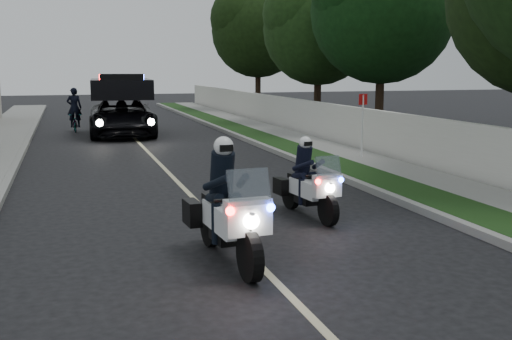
{
  "coord_description": "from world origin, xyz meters",
  "views": [
    {
      "loc": [
        -2.62,
        -7.39,
        2.9
      ],
      "look_at": [
        0.7,
        3.38,
        1.0
      ],
      "focal_mm": 43.17,
      "sensor_mm": 36.0,
      "label": 1
    }
  ],
  "objects": [
    {
      "name": "sign_post",
      "position": [
        6.0,
        9.54,
        0.0
      ],
      "size": [
        0.42,
        0.42,
        2.15
      ],
      "primitive_type": null,
      "rotation": [
        0.0,
        0.0,
        0.28
      ],
      "color": "red",
      "rests_on": "ground"
    },
    {
      "name": "tree_right_d",
      "position": [
        9.48,
        21.38,
        0.0
      ],
      "size": [
        7.15,
        7.15,
        9.15
      ],
      "primitive_type": null,
      "rotation": [
        0.0,
        0.0,
        0.39
      ],
      "color": "#1E3D14",
      "rests_on": "ground"
    },
    {
      "name": "grass_verge",
      "position": [
        4.8,
        10.0,
        0.08
      ],
      "size": [
        1.2,
        60.0,
        0.16
      ],
      "primitive_type": "cube",
      "color": "#193814",
      "rests_on": "ground"
    },
    {
      "name": "tree_right_c",
      "position": [
        10.22,
        16.31,
        0.0
      ],
      "size": [
        6.8,
        6.8,
        10.05
      ],
      "primitive_type": null,
      "rotation": [
        0.0,
        0.0,
        0.14
      ],
      "color": "#113410",
      "rests_on": "ground"
    },
    {
      "name": "bicycle",
      "position": [
        -2.27,
        21.44,
        0.0
      ],
      "size": [
        0.59,
        1.56,
        0.81
      ],
      "primitive_type": "imported",
      "rotation": [
        0.0,
        0.0,
        0.03
      ],
      "color": "black",
      "rests_on": "ground"
    },
    {
      "name": "police_suv",
      "position": [
        -0.36,
        19.28,
        0.0
      ],
      "size": [
        2.97,
        5.89,
        2.8
      ],
      "primitive_type": "imported",
      "rotation": [
        0.0,
        0.0,
        -0.05
      ],
      "color": "black",
      "rests_on": "ground"
    },
    {
      "name": "cyclist",
      "position": [
        -2.27,
        21.44,
        0.0
      ],
      "size": [
        0.67,
        0.48,
        1.78
      ],
      "primitive_type": "imported",
      "rotation": [
        0.0,
        0.0,
        3.06
      ],
      "color": "black",
      "rests_on": "ground"
    },
    {
      "name": "police_moto_left",
      "position": [
        -0.4,
        1.24,
        0.0
      ],
      "size": [
        0.93,
        2.27,
        1.89
      ],
      "primitive_type": null,
      "rotation": [
        0.0,
        0.0,
        0.07
      ],
      "color": "silver",
      "rests_on": "ground"
    },
    {
      "name": "tree_right_e",
      "position": [
        9.58,
        31.75,
        0.0
      ],
      "size": [
        7.61,
        7.61,
        10.11
      ],
      "primitive_type": null,
      "rotation": [
        0.0,
        0.0,
        -0.31
      ],
      "color": "black",
      "rests_on": "ground"
    },
    {
      "name": "sidewalk_right",
      "position": [
        6.1,
        10.0,
        0.08
      ],
      "size": [
        1.4,
        60.0,
        0.16
      ],
      "primitive_type": "cube",
      "color": "gray",
      "rests_on": "ground"
    },
    {
      "name": "curb_left",
      "position": [
        -4.1,
        10.0,
        0.07
      ],
      "size": [
        0.2,
        60.0,
        0.15
      ],
      "primitive_type": "cube",
      "color": "gray",
      "rests_on": "ground"
    },
    {
      "name": "lane_marking",
      "position": [
        0.0,
        10.0,
        0.0
      ],
      "size": [
        0.12,
        50.0,
        0.01
      ],
      "primitive_type": "cube",
      "color": "#BFB78C",
      "rests_on": "ground"
    },
    {
      "name": "ground",
      "position": [
        0.0,
        0.0,
        0.0
      ],
      "size": [
        120.0,
        120.0,
        0.0
      ],
      "primitive_type": "plane",
      "color": "black",
      "rests_on": "ground"
    },
    {
      "name": "police_moto_right",
      "position": [
        1.81,
        3.52,
        0.0
      ],
      "size": [
        0.85,
        1.91,
        1.57
      ],
      "primitive_type": null,
      "rotation": [
        0.0,
        0.0,
        0.11
      ],
      "color": "silver",
      "rests_on": "ground"
    },
    {
      "name": "curb_right",
      "position": [
        4.1,
        10.0,
        0.07
      ],
      "size": [
        0.2,
        60.0,
        0.15
      ],
      "primitive_type": "cube",
      "color": "gray",
      "rests_on": "ground"
    },
    {
      "name": "property_wall",
      "position": [
        7.1,
        10.0,
        0.75
      ],
      "size": [
        0.22,
        60.0,
        1.5
      ],
      "primitive_type": "cube",
      "color": "beige",
      "rests_on": "ground"
    }
  ]
}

